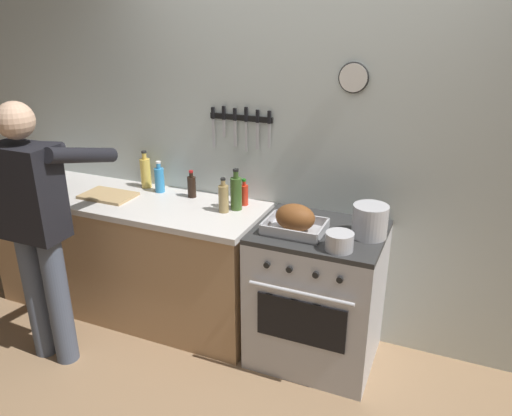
{
  "coord_description": "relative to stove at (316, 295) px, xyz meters",
  "views": [
    {
      "loc": [
        0.92,
        -1.62,
        2.12
      ],
      "look_at": [
        -0.13,
        0.85,
        1.04
      ],
      "focal_mm": 34.82,
      "sensor_mm": 36.0,
      "label": 1
    }
  ],
  "objects": [
    {
      "name": "bottle_cooking_oil",
      "position": [
        -1.38,
        0.23,
        0.56
      ],
      "size": [
        0.07,
        0.07,
        0.27
      ],
      "color": "gold",
      "rests_on": "counter_block"
    },
    {
      "name": "bottle_olive_oil",
      "position": [
        -0.6,
        0.1,
        0.56
      ],
      "size": [
        0.08,
        0.08,
        0.27
      ],
      "color": "#385623",
      "rests_on": "counter_block"
    },
    {
      "name": "wall_back",
      "position": [
        -0.22,
        0.36,
        0.85
      ],
      "size": [
        6.0,
        0.13,
        2.6
      ],
      "color": "silver",
      "rests_on": "ground"
    },
    {
      "name": "bottle_dish_soap",
      "position": [
        -1.24,
        0.19,
        0.54
      ],
      "size": [
        0.07,
        0.07,
        0.23
      ],
      "color": "#338CCC",
      "rests_on": "counter_block"
    },
    {
      "name": "roasting_pan",
      "position": [
        -0.13,
        -0.08,
        0.53
      ],
      "size": [
        0.35,
        0.26,
        0.17
      ],
      "color": "#B7B7BC",
      "rests_on": "stove"
    },
    {
      "name": "stove",
      "position": [
        0.0,
        0.0,
        0.0
      ],
      "size": [
        0.76,
        0.67,
        0.9
      ],
      "color": "#BCBCC1",
      "rests_on": "ground"
    },
    {
      "name": "counter_block",
      "position": [
        -1.42,
        0.0,
        0.0
      ],
      "size": [
        2.03,
        0.65,
        0.9
      ],
      "color": "tan",
      "rests_on": "ground"
    },
    {
      "name": "stock_pot",
      "position": [
        0.28,
        0.03,
        0.54
      ],
      "size": [
        0.2,
        0.2,
        0.19
      ],
      "color": "#B7B7BC",
      "rests_on": "stove"
    },
    {
      "name": "cutting_board",
      "position": [
        -1.51,
        -0.04,
        0.46
      ],
      "size": [
        0.36,
        0.24,
        0.02
      ],
      "primitive_type": "cube",
      "color": "tan",
      "rests_on": "counter_block"
    },
    {
      "name": "bottle_hot_sauce",
      "position": [
        -0.58,
        0.2,
        0.52
      ],
      "size": [
        0.05,
        0.05,
        0.18
      ],
      "color": "red",
      "rests_on": "counter_block"
    },
    {
      "name": "bottle_vinegar",
      "position": [
        -0.65,
        0.03,
        0.55
      ],
      "size": [
        0.07,
        0.07,
        0.23
      ],
      "color": "#997F4C",
      "rests_on": "counter_block"
    },
    {
      "name": "person_cook",
      "position": [
        -1.55,
        -0.64,
        0.5
      ],
      "size": [
        0.51,
        0.63,
        1.66
      ],
      "rotation": [
        0.0,
        0.0,
        1.8
      ],
      "color": "#4C566B",
      "rests_on": "ground"
    },
    {
      "name": "bottle_soy_sauce",
      "position": [
        -0.97,
        0.19,
        0.53
      ],
      "size": [
        0.06,
        0.06,
        0.19
      ],
      "color": "black",
      "rests_on": "counter_block"
    },
    {
      "name": "saucepan",
      "position": [
        0.17,
        -0.21,
        0.5
      ],
      "size": [
        0.15,
        0.15,
        0.1
      ],
      "color": "#B7B7BC",
      "rests_on": "stove"
    }
  ]
}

